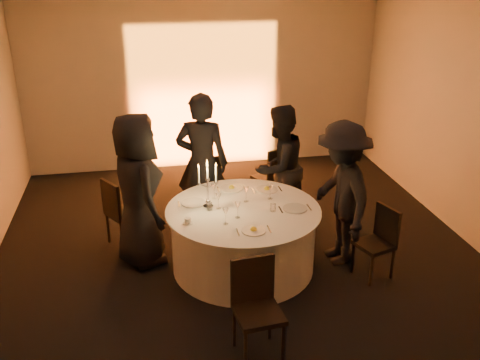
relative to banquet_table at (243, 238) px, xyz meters
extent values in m
plane|color=black|center=(0.00, 0.00, -0.38)|extent=(7.00, 7.00, 0.00)
plane|color=white|center=(0.00, 0.00, 2.62)|extent=(7.00, 7.00, 0.00)
plane|color=beige|center=(0.00, 3.50, 1.12)|extent=(7.00, 0.00, 7.00)
cube|color=black|center=(0.00, 3.20, -0.33)|extent=(0.25, 0.12, 0.10)
cylinder|color=black|center=(0.00, 0.00, -0.37)|extent=(0.60, 0.60, 0.03)
cylinder|color=black|center=(0.00, 0.00, -0.01)|extent=(0.20, 0.20, 0.75)
cylinder|color=white|center=(0.00, 0.00, -0.01)|extent=(1.68, 1.68, 0.75)
cylinder|color=white|center=(0.00, 0.00, 0.38)|extent=(1.80, 1.80, 0.02)
cube|color=black|center=(-1.37, 0.85, 0.05)|extent=(0.55, 0.55, 0.05)
cube|color=black|center=(-1.53, 0.76, 0.30)|extent=(0.24, 0.36, 0.45)
cylinder|color=black|center=(-1.14, 0.80, -0.17)|extent=(0.04, 0.04, 0.43)
cylinder|color=black|center=(-1.32, 1.09, -0.17)|extent=(0.04, 0.04, 0.43)
cylinder|color=black|center=(-1.43, 0.62, -0.17)|extent=(0.04, 0.04, 0.43)
cylinder|color=black|center=(-1.61, 0.91, -0.17)|extent=(0.04, 0.04, 0.43)
cube|color=black|center=(-0.20, 1.66, 0.04)|extent=(0.43, 0.43, 0.05)
cube|color=black|center=(-0.22, 1.49, 0.28)|extent=(0.39, 0.09, 0.44)
cylinder|color=black|center=(-0.02, 1.81, -0.18)|extent=(0.04, 0.04, 0.42)
cylinder|color=black|center=(-0.35, 1.85, -0.18)|extent=(0.04, 0.04, 0.42)
cylinder|color=black|center=(-0.06, 1.48, -0.18)|extent=(0.04, 0.04, 0.42)
cylinder|color=black|center=(-0.39, 1.52, -0.18)|extent=(0.04, 0.04, 0.42)
cube|color=black|center=(0.71, 1.53, 0.08)|extent=(0.57, 0.57, 0.05)
cube|color=black|center=(0.79, 1.35, 0.35)|extent=(0.41, 0.22, 0.49)
cylinder|color=black|center=(0.80, 1.77, -0.15)|extent=(0.04, 0.04, 0.46)
cylinder|color=black|center=(0.47, 1.62, -0.15)|extent=(0.04, 0.04, 0.46)
cylinder|color=black|center=(0.96, 1.44, -0.15)|extent=(0.04, 0.04, 0.46)
cylinder|color=black|center=(0.62, 1.28, -0.15)|extent=(0.04, 0.04, 0.46)
cube|color=black|center=(1.44, -0.47, 0.02)|extent=(0.47, 0.47, 0.05)
cube|color=black|center=(1.60, -0.42, 0.25)|extent=(0.15, 0.36, 0.42)
cylinder|color=black|center=(1.24, -0.37, -0.19)|extent=(0.04, 0.04, 0.40)
cylinder|color=black|center=(1.34, -0.67, -0.19)|extent=(0.04, 0.04, 0.40)
cylinder|color=black|center=(1.54, -0.27, -0.19)|extent=(0.04, 0.04, 0.40)
cylinder|color=black|center=(1.64, -0.57, -0.19)|extent=(0.04, 0.04, 0.40)
cube|color=black|center=(-0.16, -1.54, 0.07)|extent=(0.46, 0.46, 0.05)
cube|color=black|center=(-0.18, -1.35, 0.33)|extent=(0.42, 0.08, 0.48)
cylinder|color=black|center=(-0.32, -1.73, -0.16)|extent=(0.04, 0.04, 0.45)
cylinder|color=black|center=(0.04, -1.70, -0.16)|extent=(0.04, 0.04, 0.45)
cylinder|color=black|center=(-0.36, -1.38, -0.16)|extent=(0.04, 0.04, 0.45)
cylinder|color=black|center=(0.00, -1.34, -0.16)|extent=(0.04, 0.04, 0.45)
imported|color=black|center=(-1.18, 0.39, 0.55)|extent=(0.85, 1.05, 1.86)
imported|color=black|center=(-0.34, 1.09, 0.56)|extent=(0.80, 0.64, 1.90)
imported|color=black|center=(0.68, 1.00, 0.47)|extent=(1.05, 1.00, 1.70)
imported|color=black|center=(1.16, -0.05, 0.50)|extent=(0.71, 1.17, 1.77)
cylinder|color=silver|center=(-0.55, 0.26, 0.39)|extent=(0.29, 0.29, 0.01)
cube|color=silver|center=(-0.72, 0.26, 0.39)|extent=(0.01, 0.17, 0.01)
cube|color=silver|center=(-0.38, 0.26, 0.39)|extent=(0.02, 0.17, 0.01)
cylinder|color=silver|center=(-0.03, 0.59, 0.39)|extent=(0.29, 0.29, 0.01)
cube|color=silver|center=(-0.20, 0.59, 0.39)|extent=(0.02, 0.17, 0.01)
cube|color=silver|center=(0.14, 0.59, 0.39)|extent=(0.02, 0.17, 0.01)
sphere|color=yellow|center=(-0.03, 0.59, 0.43)|extent=(0.07, 0.07, 0.07)
cylinder|color=silver|center=(0.39, 0.47, 0.39)|extent=(0.27, 0.27, 0.01)
cube|color=silver|center=(0.22, 0.47, 0.39)|extent=(0.02, 0.17, 0.01)
cube|color=silver|center=(0.56, 0.47, 0.39)|extent=(0.01, 0.17, 0.01)
sphere|color=yellow|center=(0.39, 0.47, 0.43)|extent=(0.07, 0.07, 0.07)
cylinder|color=silver|center=(0.59, -0.11, 0.39)|extent=(0.28, 0.28, 0.01)
cube|color=silver|center=(0.42, -0.11, 0.39)|extent=(0.02, 0.17, 0.01)
cube|color=silver|center=(0.76, -0.11, 0.39)|extent=(0.01, 0.17, 0.01)
cylinder|color=silver|center=(0.00, -0.55, 0.39)|extent=(0.26, 0.26, 0.01)
cube|color=silver|center=(-0.17, -0.55, 0.39)|extent=(0.02, 0.17, 0.01)
cube|color=silver|center=(0.17, -0.55, 0.39)|extent=(0.02, 0.17, 0.01)
sphere|color=yellow|center=(0.00, -0.55, 0.43)|extent=(0.07, 0.07, 0.07)
cylinder|color=silver|center=(-0.66, -0.24, 0.39)|extent=(0.11, 0.11, 0.01)
cylinder|color=silver|center=(-0.66, -0.24, 0.42)|extent=(0.07, 0.07, 0.06)
cylinder|color=silver|center=(-0.39, 0.13, 0.39)|extent=(0.12, 0.12, 0.02)
sphere|color=silver|center=(-0.39, 0.13, 0.45)|extent=(0.06, 0.06, 0.06)
cylinder|color=silver|center=(-0.39, 0.13, 0.57)|extent=(0.02, 0.02, 0.31)
cylinder|color=silver|center=(-0.39, 0.13, 0.74)|extent=(0.05, 0.05, 0.03)
cylinder|color=white|center=(-0.39, 0.13, 0.84)|extent=(0.02, 0.02, 0.20)
cone|color=orange|center=(-0.39, 0.13, 0.96)|extent=(0.02, 0.02, 0.03)
cylinder|color=silver|center=(-0.44, 0.13, 0.66)|extent=(0.11, 0.02, 0.08)
cylinder|color=silver|center=(-0.49, 0.13, 0.69)|extent=(0.05, 0.05, 0.03)
cylinder|color=white|center=(-0.49, 0.13, 0.80)|extent=(0.02, 0.02, 0.20)
cone|color=orange|center=(-0.49, 0.13, 0.92)|extent=(0.02, 0.02, 0.03)
cylinder|color=silver|center=(-0.34, 0.13, 0.66)|extent=(0.11, 0.02, 0.08)
cylinder|color=silver|center=(-0.29, 0.13, 0.69)|extent=(0.05, 0.05, 0.03)
cylinder|color=white|center=(-0.29, 0.13, 0.80)|extent=(0.02, 0.02, 0.20)
cone|color=orange|center=(-0.29, 0.13, 0.92)|extent=(0.02, 0.02, 0.03)
cylinder|color=silver|center=(-0.28, 0.06, 0.39)|extent=(0.06, 0.06, 0.01)
cylinder|color=silver|center=(-0.28, 0.06, 0.44)|extent=(0.01, 0.01, 0.10)
cone|color=silver|center=(-0.28, 0.06, 0.53)|extent=(0.07, 0.07, 0.09)
cylinder|color=silver|center=(-0.26, -0.33, 0.39)|extent=(0.06, 0.06, 0.01)
cylinder|color=silver|center=(-0.26, -0.33, 0.44)|extent=(0.01, 0.01, 0.10)
cone|color=silver|center=(-0.26, -0.33, 0.53)|extent=(0.07, 0.07, 0.09)
cylinder|color=silver|center=(-0.29, 0.34, 0.39)|extent=(0.06, 0.06, 0.01)
cylinder|color=silver|center=(-0.29, 0.34, 0.44)|extent=(0.01, 0.01, 0.10)
cone|color=silver|center=(-0.29, 0.34, 0.53)|extent=(0.07, 0.07, 0.09)
cylinder|color=silver|center=(0.07, 0.19, 0.39)|extent=(0.06, 0.06, 0.01)
cylinder|color=silver|center=(0.07, 0.19, 0.44)|extent=(0.01, 0.01, 0.10)
cone|color=silver|center=(0.07, 0.19, 0.53)|extent=(0.07, 0.07, 0.09)
cylinder|color=silver|center=(0.37, 0.21, 0.39)|extent=(0.06, 0.06, 0.01)
cylinder|color=silver|center=(0.37, 0.21, 0.44)|extent=(0.01, 0.01, 0.10)
cone|color=silver|center=(0.37, 0.21, 0.53)|extent=(0.07, 0.07, 0.09)
cylinder|color=silver|center=(-0.10, -0.21, 0.39)|extent=(0.06, 0.06, 0.01)
cylinder|color=silver|center=(-0.10, -0.21, 0.44)|extent=(0.01, 0.01, 0.10)
cone|color=silver|center=(-0.10, -0.21, 0.53)|extent=(0.07, 0.07, 0.09)
cylinder|color=silver|center=(0.32, -0.12, 0.43)|extent=(0.07, 0.07, 0.09)
cylinder|color=silver|center=(-0.39, 0.05, 0.43)|extent=(0.07, 0.07, 0.09)
camera|label=1|loc=(-1.08, -5.44, 3.10)|focal=40.00mm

